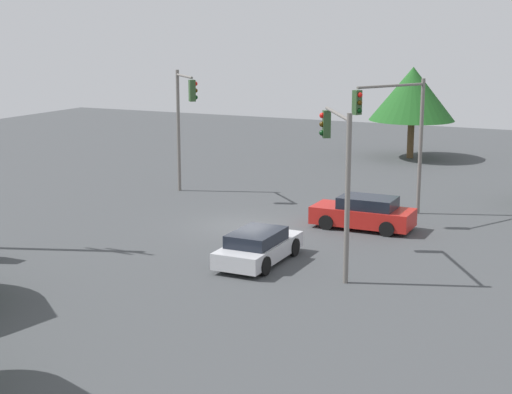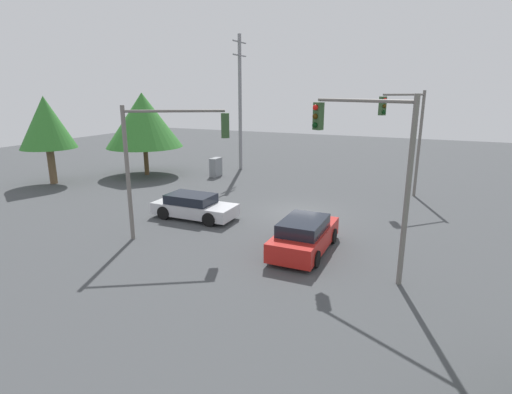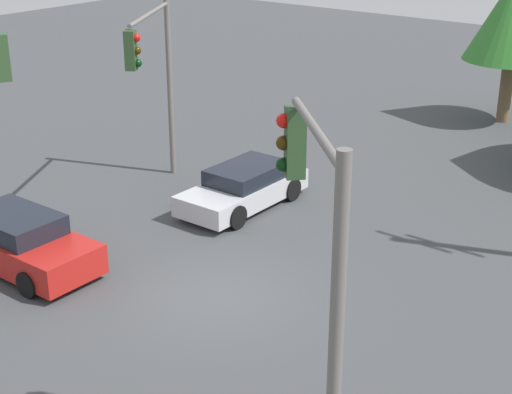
{
  "view_description": "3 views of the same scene",
  "coord_description": "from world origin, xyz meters",
  "px_view_note": "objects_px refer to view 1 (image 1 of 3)",
  "views": [
    {
      "loc": [
        -15.07,
        30.13,
        8.59
      ],
      "look_at": [
        -2.2,
        3.21,
        2.15
      ],
      "focal_mm": 55.0,
      "sensor_mm": 36.0,
      "label": 1
    },
    {
      "loc": [
        -19.82,
        -6.38,
        6.42
      ],
      "look_at": [
        -2.49,
        1.39,
        1.36
      ],
      "focal_mm": 28.0,
      "sensor_mm": 36.0,
      "label": 2
    },
    {
      "loc": [
        10.67,
        -12.37,
        9.12
      ],
      "look_at": [
        -0.59,
        2.16,
        1.71
      ],
      "focal_mm": 55.0,
      "sensor_mm": 36.0,
      "label": 3
    }
  ],
  "objects_px": {
    "sedan_silver": "(258,247)",
    "traffic_signal_main": "(396,124)",
    "traffic_signal_cross": "(338,158)",
    "traffic_signal_aux": "(184,112)",
    "sedan_red": "(364,213)"
  },
  "relations": [
    {
      "from": "traffic_signal_cross",
      "to": "traffic_signal_aux",
      "type": "height_order",
      "value": "traffic_signal_aux"
    },
    {
      "from": "sedan_red",
      "to": "sedan_silver",
      "type": "distance_m",
      "value": 6.88
    },
    {
      "from": "sedan_red",
      "to": "traffic_signal_cross",
      "type": "distance_m",
      "value": 6.85
    },
    {
      "from": "traffic_signal_cross",
      "to": "traffic_signal_aux",
      "type": "distance_m",
      "value": 14.42
    },
    {
      "from": "sedan_red",
      "to": "traffic_signal_cross",
      "type": "relative_size",
      "value": 0.75
    },
    {
      "from": "sedan_silver",
      "to": "traffic_signal_aux",
      "type": "bearing_deg",
      "value": 132.87
    },
    {
      "from": "sedan_silver",
      "to": "traffic_signal_main",
      "type": "relative_size",
      "value": 0.68
    },
    {
      "from": "traffic_signal_main",
      "to": "sedan_silver",
      "type": "bearing_deg",
      "value": 12.28
    },
    {
      "from": "sedan_silver",
      "to": "traffic_signal_cross",
      "type": "relative_size",
      "value": 0.74
    },
    {
      "from": "sedan_red",
      "to": "traffic_signal_cross",
      "type": "bearing_deg",
      "value": -171.97
    },
    {
      "from": "traffic_signal_cross",
      "to": "traffic_signal_aux",
      "type": "relative_size",
      "value": 0.91
    },
    {
      "from": "sedan_red",
      "to": "sedan_silver",
      "type": "bearing_deg",
      "value": 163.41
    },
    {
      "from": "traffic_signal_main",
      "to": "traffic_signal_aux",
      "type": "height_order",
      "value": "traffic_signal_aux"
    },
    {
      "from": "sedan_silver",
      "to": "traffic_signal_main",
      "type": "xyz_separation_m",
      "value": [
        -2.61,
        -8.97,
        3.75
      ]
    },
    {
      "from": "traffic_signal_cross",
      "to": "traffic_signal_aux",
      "type": "bearing_deg",
      "value": 22.3
    }
  ]
}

